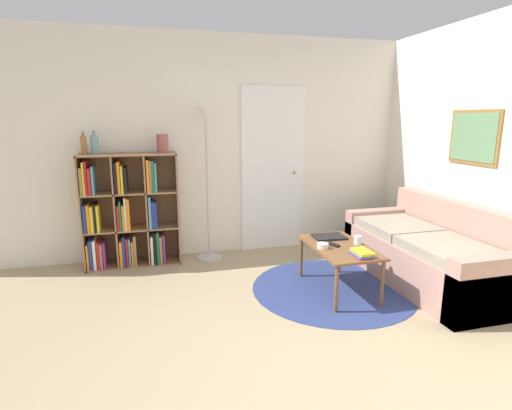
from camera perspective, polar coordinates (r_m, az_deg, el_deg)
ground_plane at (r=2.77m, az=10.51°, el=-24.29°), size 14.00×14.00×0.00m
wall_back at (r=4.89m, az=-2.76°, el=8.16°), size 7.19×0.11×2.60m
wall_right at (r=4.61m, az=28.11°, el=6.64°), size 0.08×5.76×2.60m
rug at (r=4.08m, az=10.95°, el=-11.59°), size 1.59×1.59×0.01m
bookshelf at (r=4.69m, az=-18.00°, el=-1.25°), size 1.03×0.34×1.26m
floor_lamp at (r=4.59m, az=-7.10°, el=8.90°), size 0.29×0.29×1.76m
couch at (r=4.47m, az=23.73°, el=-6.45°), size 0.85×1.86×0.81m
coffee_table at (r=3.91m, az=11.77°, el=-6.42°), size 0.52×0.91×0.45m
laptop at (r=4.13m, az=10.41°, el=-4.48°), size 0.33×0.25×0.02m
bowl at (r=3.79m, az=9.52°, el=-5.76°), size 0.11×0.11×0.05m
book_stack_on_table at (r=3.65m, az=14.88°, el=-6.67°), size 0.14×0.22×0.05m
cup at (r=3.97m, az=14.35°, el=-4.87°), size 0.07×0.07×0.08m
remote at (r=3.90m, az=10.84°, el=-5.51°), size 0.10×0.17×0.02m
bottle_left at (r=4.64m, az=-23.39°, el=7.89°), size 0.06×0.06×0.24m
bottle_middle at (r=4.63m, az=-22.05°, el=8.02°), size 0.08×0.08×0.25m
vase_on_shelf at (r=4.57m, az=-13.22°, el=8.54°), size 0.13×0.13×0.20m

